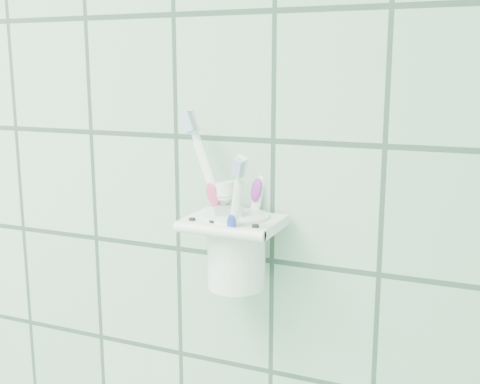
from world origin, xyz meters
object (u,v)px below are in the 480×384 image
object	(u,v)px
toothpaste_tube	(237,226)
holder_bracket	(234,224)
cup	(236,248)
toothbrush_orange	(226,209)
toothbrush_blue	(243,192)
toothbrush_pink	(244,193)

from	to	relation	value
toothpaste_tube	holder_bracket	bearing A→B (deg)	122.66
holder_bracket	toothpaste_tube	bearing A→B (deg)	-40.40
cup	toothbrush_orange	world-z (taller)	toothbrush_orange
toothbrush_blue	toothbrush_orange	world-z (taller)	toothbrush_blue
toothbrush_pink	toothbrush_blue	xyz separation A→B (m)	(-0.01, 0.02, -0.00)
cup	toothbrush_orange	size ratio (longest dim) A/B	0.51
toothpaste_tube	toothbrush_blue	bearing A→B (deg)	81.14
holder_bracket	toothbrush_blue	xyz separation A→B (m)	(0.00, 0.02, 0.04)
cup	toothbrush_pink	bearing A→B (deg)	-18.58
holder_bracket	toothbrush_blue	distance (m)	0.04
cup	toothbrush_blue	world-z (taller)	toothbrush_blue
toothbrush_pink	toothpaste_tube	world-z (taller)	toothbrush_pink
cup	toothpaste_tube	distance (m)	0.03
holder_bracket	toothbrush_blue	bearing A→B (deg)	81.65
toothpaste_tube	cup	bearing A→B (deg)	103.20
toothbrush_blue	toothpaste_tube	size ratio (longest dim) A/B	1.64
toothbrush_pink	toothbrush_orange	size ratio (longest dim) A/B	1.22
holder_bracket	toothbrush_pink	xyz separation A→B (m)	(0.01, -0.00, 0.04)
toothbrush_orange	holder_bracket	bearing A→B (deg)	49.50
toothbrush_pink	toothpaste_tube	bearing A→B (deg)	-132.21
cup	toothbrush_pink	distance (m)	0.07
holder_bracket	toothbrush_blue	size ratio (longest dim) A/B	0.53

